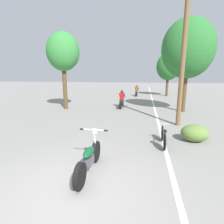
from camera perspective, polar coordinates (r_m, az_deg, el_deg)
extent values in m
plane|color=gray|center=(4.64, -12.78, -23.71)|extent=(120.00, 120.00, 0.00)
cube|color=white|center=(16.48, 13.42, 2.34)|extent=(0.14, 48.00, 0.01)
cylinder|color=brown|center=(9.88, 22.20, 16.04)|extent=(0.24, 0.24, 7.05)
cylinder|color=#513A23|center=(13.82, 22.55, 6.91)|extent=(0.32, 0.32, 3.34)
ellipsoid|color=#286B2D|center=(13.90, 23.52, 18.47)|extent=(3.57, 3.21, 4.11)
cylinder|color=#513A23|center=(23.79, 17.57, 8.36)|extent=(0.32, 0.32, 2.78)
ellipsoid|color=#286B2D|center=(23.78, 17.94, 13.95)|extent=(2.95, 2.66, 3.39)
cylinder|color=#513A23|center=(14.46, -15.14, 8.16)|extent=(0.32, 0.32, 3.62)
ellipsoid|color=#337F38|center=(14.54, -15.73, 18.47)|extent=(2.53, 2.27, 2.90)
ellipsoid|color=#5B7A38|center=(7.97, 25.40, -6.23)|extent=(1.10, 0.88, 0.70)
cylinder|color=black|center=(5.66, -5.29, -12.67)|extent=(0.12, 0.66, 0.66)
cylinder|color=black|center=(4.50, -10.45, -19.83)|extent=(0.12, 0.66, 0.66)
ellipsoid|color=#0C4723|center=(4.94, -7.62, -12.85)|extent=(0.24, 0.66, 0.19)
cube|color=#4C4C51|center=(5.04, -7.55, -15.36)|extent=(0.20, 0.36, 0.24)
cylinder|color=silver|center=(5.43, -5.63, -9.38)|extent=(0.06, 0.23, 0.78)
cylinder|color=silver|center=(5.22, -6.00, -5.82)|extent=(0.73, 0.04, 0.04)
cylinder|color=black|center=(5.33, -9.80, -5.54)|extent=(0.11, 0.05, 0.05)
cylinder|color=black|center=(5.13, -2.04, -6.08)|extent=(0.11, 0.05, 0.05)
sphere|color=silver|center=(5.33, -5.70, -6.35)|extent=(0.20, 0.20, 0.20)
cylinder|color=black|center=(15.43, 3.56, 3.26)|extent=(0.12, 0.68, 0.68)
cylinder|color=black|center=(13.98, 2.79, 2.35)|extent=(0.12, 0.68, 0.68)
cube|color=#0C4723|center=(14.67, 3.20, 3.52)|extent=(0.20, 0.95, 0.28)
cylinder|color=silver|center=(15.24, 3.54, 5.76)|extent=(0.50, 0.03, 0.03)
cylinder|color=#282D3D|center=(14.67, 2.66, 2.78)|extent=(0.11, 0.11, 0.66)
cylinder|color=#282D3D|center=(14.64, 3.67, 2.74)|extent=(0.11, 0.11, 0.66)
cube|color=red|center=(14.60, 3.21, 5.18)|extent=(0.34, 0.28, 0.60)
cylinder|color=red|center=(14.77, 2.52, 5.49)|extent=(0.08, 0.47, 0.37)
cylinder|color=red|center=(14.72, 4.07, 5.45)|extent=(0.08, 0.47, 0.37)
sphere|color=#2D333D|center=(14.59, 3.25, 6.78)|extent=(0.23, 0.23, 0.23)
cylinder|color=black|center=(23.75, 8.12, 6.13)|extent=(0.12, 0.58, 0.58)
cylinder|color=black|center=(22.37, 7.94, 5.78)|extent=(0.12, 0.58, 0.58)
cube|color=#0C4723|center=(23.04, 8.05, 6.41)|extent=(0.20, 0.89, 0.28)
cylinder|color=silver|center=(23.59, 8.15, 7.66)|extent=(0.50, 0.03, 0.03)
cylinder|color=slate|center=(23.01, 7.70, 5.99)|extent=(0.11, 0.11, 0.61)
cylinder|color=slate|center=(23.00, 8.35, 5.97)|extent=(0.11, 0.11, 0.61)
cube|color=brown|center=(22.98, 8.08, 7.47)|extent=(0.34, 0.28, 0.60)
cylinder|color=brown|center=(23.15, 7.60, 7.65)|extent=(0.08, 0.47, 0.36)
cylinder|color=brown|center=(23.13, 8.60, 7.62)|extent=(0.08, 0.47, 0.36)
sphere|color=#B21919|center=(23.00, 8.11, 8.45)|extent=(0.21, 0.21, 0.21)
cylinder|color=black|center=(7.59, 16.10, -6.66)|extent=(0.04, 0.63, 0.63)
cylinder|color=black|center=(6.70, 16.83, -9.24)|extent=(0.04, 0.63, 0.63)
cylinder|color=#2D8C38|center=(7.07, 16.55, -6.18)|extent=(0.04, 0.76, 0.04)
cylinder|color=#2D8C38|center=(6.71, 16.86, -7.48)|extent=(0.03, 0.03, 0.38)
cube|color=black|center=(6.65, 16.96, -5.93)|extent=(0.10, 0.20, 0.05)
cylinder|color=#2D8C38|center=(7.48, 16.23, -5.29)|extent=(0.03, 0.03, 0.41)
cylinder|color=silver|center=(7.42, 16.32, -3.77)|extent=(0.44, 0.03, 0.03)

